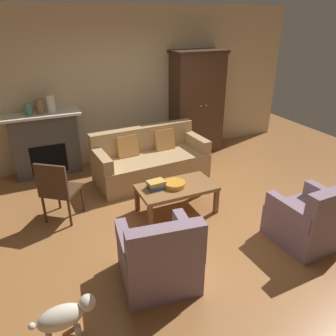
% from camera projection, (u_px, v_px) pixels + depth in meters
% --- Properties ---
extents(ground_plane, '(9.60, 9.60, 0.00)m').
position_uv_depth(ground_plane, '(183.00, 218.00, 4.66)').
color(ground_plane, '#9E6638').
extents(back_wall, '(7.20, 0.10, 2.80)m').
position_uv_depth(back_wall, '(124.00, 86.00, 6.17)').
color(back_wall, beige).
rests_on(back_wall, ground).
extents(fireplace, '(1.26, 0.48, 1.12)m').
position_uv_depth(fireplace, '(46.00, 144.00, 5.73)').
color(fireplace, '#4C4947').
rests_on(fireplace, ground).
extents(armoire, '(1.06, 0.57, 2.02)m').
position_uv_depth(armoire, '(197.00, 103.00, 6.58)').
color(armoire, '#472D1E').
rests_on(armoire, ground).
extents(couch, '(1.97, 0.96, 0.86)m').
position_uv_depth(couch, '(150.00, 161.00, 5.68)').
color(couch, tan).
rests_on(couch, ground).
extents(coffee_table, '(1.10, 0.60, 0.42)m').
position_uv_depth(coffee_table, '(177.00, 190.00, 4.66)').
color(coffee_table, olive).
rests_on(coffee_table, ground).
extents(fruit_bowl, '(0.31, 0.31, 0.07)m').
position_uv_depth(fruit_bowl, '(174.00, 184.00, 4.61)').
color(fruit_bowl, orange).
rests_on(fruit_bowl, coffee_table).
extents(book_stack, '(0.27, 0.20, 0.12)m').
position_uv_depth(book_stack, '(156.00, 185.00, 4.55)').
color(book_stack, '#38569E').
rests_on(book_stack, coffee_table).
extents(mantel_vase_jade, '(0.13, 0.13, 0.20)m').
position_uv_depth(mantel_vase_jade, '(28.00, 109.00, 5.37)').
color(mantel_vase_jade, slate).
rests_on(mantel_vase_jade, fireplace).
extents(mantel_vase_bronze, '(0.13, 0.13, 0.23)m').
position_uv_depth(mantel_vase_bronze, '(40.00, 107.00, 5.43)').
color(mantel_vase_bronze, olive).
rests_on(mantel_vase_bronze, fireplace).
extents(mantel_vase_cream, '(0.15, 0.15, 0.30)m').
position_uv_depth(mantel_vase_cream, '(51.00, 104.00, 5.49)').
color(mantel_vase_cream, beige).
rests_on(mantel_vase_cream, fireplace).
extents(armchair_near_left, '(0.86, 0.86, 0.88)m').
position_uv_depth(armchair_near_left, '(159.00, 258.00, 3.42)').
color(armchair_near_left, gray).
rests_on(armchair_near_left, ground).
extents(armchair_near_right, '(0.80, 0.80, 0.88)m').
position_uv_depth(armchair_near_right, '(310.00, 221.00, 4.04)').
color(armchair_near_right, gray).
rests_on(armchair_near_right, ground).
extents(side_chair_wooden, '(0.62, 0.62, 0.90)m').
position_uv_depth(side_chair_wooden, '(58.00, 188.00, 4.39)').
color(side_chair_wooden, '#472D1E').
rests_on(side_chair_wooden, ground).
extents(dog, '(0.57, 0.22, 0.39)m').
position_uv_depth(dog, '(64.00, 317.00, 2.84)').
color(dog, beige).
rests_on(dog, ground).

